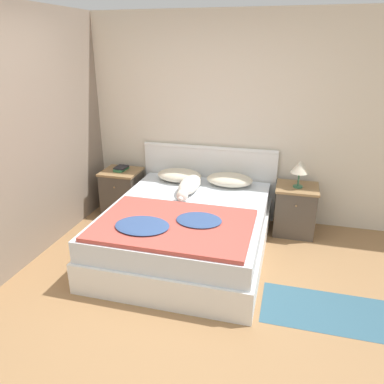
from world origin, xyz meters
The scene contains 14 objects.
ground_plane centered at (0.00, 0.00, 0.00)m, with size 16.00×16.00×0.00m, color #997047.
wall_back centered at (0.00, 2.13, 1.27)m, with size 9.00×0.06×2.55m.
wall_side_left centered at (-1.58, 1.05, 1.27)m, with size 0.06×3.10×2.55m.
bed centered at (-0.01, 1.01, 0.26)m, with size 1.68×2.06×0.53m.
headboard centered at (-0.01, 2.06, 0.49)m, with size 1.76×0.06×0.94m.
nightstand_left centered at (-1.14, 1.79, 0.30)m, with size 0.49×0.47×0.60m.
nightstand_right centered at (1.13, 1.79, 0.30)m, with size 0.49×0.47×0.60m.
pillow_left centered at (-0.33, 1.79, 0.61)m, with size 0.57×0.38×0.15m.
pillow_right centered at (0.32, 1.79, 0.61)m, with size 0.57×0.38×0.15m.
quilt centered at (-0.02, 0.53, 0.56)m, with size 1.48×1.03×0.07m.
dog centered at (-0.10, 1.45, 0.61)m, with size 0.23×0.78×0.16m.
book_stack centered at (-1.14, 1.82, 0.62)m, with size 0.15×0.23×0.05m.
table_lamp centered at (1.13, 1.77, 0.84)m, with size 0.21×0.21×0.32m.
rug centered at (1.51, 0.34, 0.00)m, with size 1.26×0.58×0.00m.
Camera 1 is at (1.00, -2.51, 2.16)m, focal length 35.00 mm.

